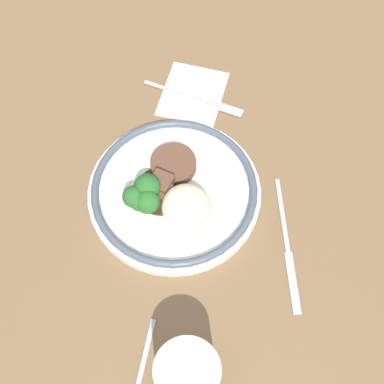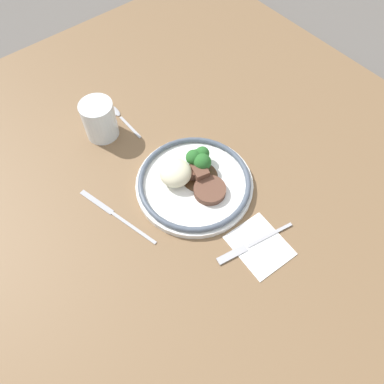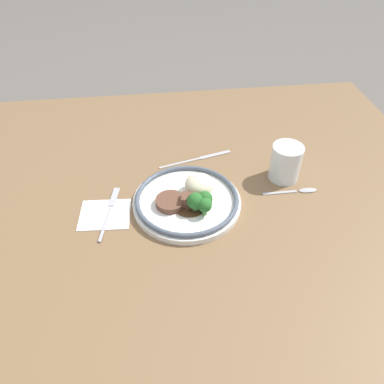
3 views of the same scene
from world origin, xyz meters
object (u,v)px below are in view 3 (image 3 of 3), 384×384
at_px(plate, 189,199).
at_px(spoon, 301,191).
at_px(fork, 111,208).
at_px(knife, 198,159).
at_px(juice_glass, 285,164).

xyz_separation_m(plate, spoon, (0.30, 0.01, -0.02)).
distance_m(fork, spoon, 0.49).
distance_m(plate, knife, 0.19).
relative_size(juice_glass, spoon, 0.68).
bearing_deg(knife, fork, -158.78).
bearing_deg(juice_glass, knife, 153.61).
bearing_deg(plate, spoon, 2.82).
height_order(juice_glass, spoon, juice_glass).
bearing_deg(juice_glass, fork, -171.63).
bearing_deg(knife, spoon, -49.59).
bearing_deg(spoon, knife, 145.30).
relative_size(fork, knife, 0.85).
relative_size(plate, knife, 1.26).
distance_m(plate, spoon, 0.30).
height_order(fork, spoon, same).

